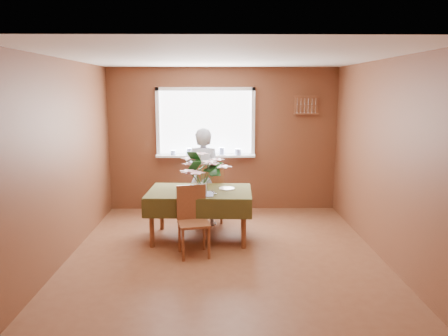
{
  "coord_description": "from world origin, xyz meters",
  "views": [
    {
      "loc": [
        -0.08,
        -5.39,
        2.13
      ],
      "look_at": [
        0.0,
        0.55,
        1.05
      ],
      "focal_mm": 35.0,
      "sensor_mm": 36.0,
      "label": 1
    }
  ],
  "objects_px": {
    "flower_bouquet": "(202,169)",
    "dining_table": "(200,196)",
    "chair_near": "(193,217)",
    "chair_far": "(209,191)",
    "seated_woman": "(203,177)"
  },
  "relations": [
    {
      "from": "chair_near",
      "to": "flower_bouquet",
      "type": "relative_size",
      "value": 1.41
    },
    {
      "from": "dining_table",
      "to": "chair_far",
      "type": "relative_size",
      "value": 1.53
    },
    {
      "from": "seated_woman",
      "to": "flower_bouquet",
      "type": "bearing_deg",
      "value": 102.26
    },
    {
      "from": "chair_near",
      "to": "seated_woman",
      "type": "relative_size",
      "value": 0.58
    },
    {
      "from": "chair_far",
      "to": "flower_bouquet",
      "type": "height_order",
      "value": "flower_bouquet"
    },
    {
      "from": "chair_far",
      "to": "chair_near",
      "type": "xyz_separation_m",
      "value": [
        -0.18,
        -1.29,
        -0.04
      ]
    },
    {
      "from": "flower_bouquet",
      "to": "dining_table",
      "type": "bearing_deg",
      "value": 101.7
    },
    {
      "from": "dining_table",
      "to": "flower_bouquet",
      "type": "bearing_deg",
      "value": -75.72
    },
    {
      "from": "chair_far",
      "to": "chair_near",
      "type": "height_order",
      "value": "chair_far"
    },
    {
      "from": "dining_table",
      "to": "chair_near",
      "type": "height_order",
      "value": "chair_near"
    },
    {
      "from": "chair_near",
      "to": "seated_woman",
      "type": "distance_m",
      "value": 1.29
    },
    {
      "from": "chair_far",
      "to": "flower_bouquet",
      "type": "distance_m",
      "value": 1.07
    },
    {
      "from": "dining_table",
      "to": "chair_near",
      "type": "distance_m",
      "value": 0.61
    },
    {
      "from": "seated_woman",
      "to": "flower_bouquet",
      "type": "relative_size",
      "value": 2.43
    },
    {
      "from": "chair_near",
      "to": "chair_far",
      "type": "bearing_deg",
      "value": 69.12
    }
  ]
}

